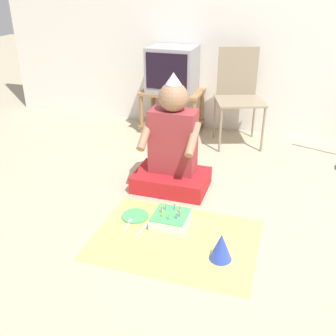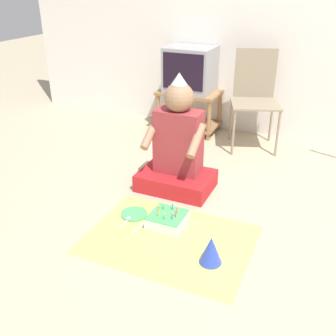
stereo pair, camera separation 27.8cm
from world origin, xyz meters
name	(u,v)px [view 2 (the right image)]	position (x,y,z in m)	size (l,w,h in m)	color
ground_plane	(244,248)	(0.00, 0.00, 0.00)	(16.00, 16.00, 0.00)	tan
wall_back	(311,11)	(0.00, 2.09, 1.27)	(6.40, 0.06, 2.55)	white
tv_stand	(189,107)	(-1.10, 1.84, 0.27)	(0.65, 0.44, 0.45)	#997047
tv	(190,69)	(-1.10, 1.84, 0.69)	(0.50, 0.42, 0.46)	#99999E
folding_chair	(255,92)	(-0.38, 1.74, 0.54)	(0.57, 0.56, 0.95)	gray
person_seated	(177,151)	(-0.71, 0.57, 0.33)	(0.59, 0.41, 0.94)	red
party_cloth	(169,239)	(-0.48, -0.12, 0.00)	(1.08, 0.79, 0.01)	#EAD666
birthday_cake	(168,219)	(-0.56, 0.03, 0.05)	(0.24, 0.24, 0.14)	white
party_hat_blue	(211,250)	(-0.15, -0.23, 0.10)	(0.14, 0.14, 0.18)	blue
paper_plate	(134,214)	(-0.83, 0.05, 0.01)	(0.20, 0.20, 0.01)	#4CB266
plastic_spoon_near	(128,219)	(-0.84, -0.03, 0.01)	(0.04, 0.15, 0.01)	white
plastic_spoon_far	(141,226)	(-0.71, -0.07, 0.01)	(0.04, 0.14, 0.01)	white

